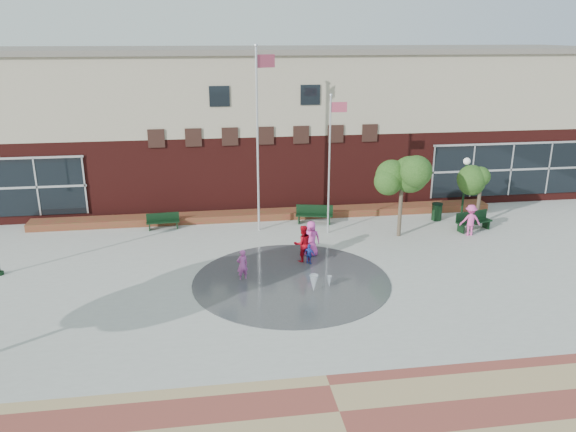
{
  "coord_description": "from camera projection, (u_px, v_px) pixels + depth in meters",
  "views": [
    {
      "loc": [
        -3.35,
        -18.56,
        10.08
      ],
      "look_at": [
        0.0,
        4.0,
        2.6
      ],
      "focal_mm": 35.0,
      "sensor_mm": 36.0,
      "label": 1
    }
  ],
  "objects": [
    {
      "name": "flagpole_left",
      "position": [
        258.0,
        131.0,
        28.38
      ],
      "size": [
        1.06,
        0.48,
        9.58
      ],
      "rotation": [
        0.0,
        0.0,
        0.38
      ],
      "color": "silver",
      "rests_on": "ground"
    },
    {
      "name": "splash_pad",
      "position": [
        291.0,
        281.0,
        23.87
      ],
      "size": [
        8.4,
        8.4,
        0.01
      ],
      "primitive_type": "cylinder",
      "color": "#383A3D",
      "rests_on": "ground"
    },
    {
      "name": "flagpole_right",
      "position": [
        330.0,
        158.0,
        28.34
      ],
      "size": [
        0.89,
        0.15,
        7.25
      ],
      "rotation": [
        0.0,
        0.0,
        -0.06
      ],
      "color": "silver",
      "rests_on": "ground"
    },
    {
      "name": "plaza_concrete",
      "position": [
        288.0,
        272.0,
        24.81
      ],
      "size": [
        46.0,
        18.0,
        0.01
      ],
      "primitive_type": "cube",
      "color": "#A8A8A0",
      "rests_on": "ground"
    },
    {
      "name": "tree_mid",
      "position": [
        403.0,
        171.0,
        28.09
      ],
      "size": [
        2.84,
        2.84,
        4.79
      ],
      "color": "#433629",
      "rests_on": "ground"
    },
    {
      "name": "ground",
      "position": [
        304.0,
        314.0,
        21.06
      ],
      "size": [
        120.0,
        120.0,
        0.0
      ],
      "primitive_type": "plane",
      "color": "#666056",
      "rests_on": "ground"
    },
    {
      "name": "child_splash",
      "position": [
        242.0,
        265.0,
        23.81
      ],
      "size": [
        0.58,
        0.48,
        1.37
      ],
      "primitive_type": "imported",
      "rotation": [
        0.0,
        0.0,
        3.5
      ],
      "color": "#C44DA4",
      "rests_on": "ground"
    },
    {
      "name": "library_building",
      "position": [
        257.0,
        121.0,
        36.04
      ],
      "size": [
        44.4,
        10.4,
        9.2
      ],
      "color": "#481512",
      "rests_on": "ground"
    },
    {
      "name": "lamp_right",
      "position": [
        465.0,
        182.0,
        30.71
      ],
      "size": [
        0.38,
        0.38,
        3.64
      ],
      "color": "black",
      "rests_on": "ground"
    },
    {
      "name": "adult_red",
      "position": [
        303.0,
        244.0,
        25.67
      ],
      "size": [
        0.97,
        0.82,
        1.76
      ],
      "primitive_type": "imported",
      "rotation": [
        0.0,
        0.0,
        3.34
      ],
      "color": "red",
      "rests_on": "ground"
    },
    {
      "name": "water_jet_a",
      "position": [
        314.0,
        292.0,
        22.85
      ],
      "size": [
        0.37,
        0.37,
        0.73
      ],
      "primitive_type": "cone",
      "rotation": [
        3.14,
        0.0,
        0.0
      ],
      "color": "white",
      "rests_on": "ground"
    },
    {
      "name": "bench_left",
      "position": [
        163.0,
        224.0,
        30.09
      ],
      "size": [
        1.76,
        0.6,
        0.87
      ],
      "rotation": [
        0.0,
        0.0,
        0.07
      ],
      "color": "black",
      "rests_on": "ground"
    },
    {
      "name": "flower_bed",
      "position": [
        268.0,
        218.0,
        31.96
      ],
      "size": [
        26.0,
        1.2,
        0.4
      ],
      "primitive_type": "cube",
      "color": "#A61124",
      "rests_on": "ground"
    },
    {
      "name": "person_bench",
      "position": [
        470.0,
        220.0,
        29.03
      ],
      "size": [
        1.12,
        0.7,
        1.66
      ],
      "primitive_type": "imported",
      "rotation": [
        0.0,
        0.0,
        3.06
      ],
      "color": "#E748A3",
      "rests_on": "ground"
    },
    {
      "name": "trash_can",
      "position": [
        437.0,
        212.0,
        31.47
      ],
      "size": [
        0.6,
        0.6,
        0.99
      ],
      "color": "black",
      "rests_on": "ground"
    },
    {
      "name": "child_blue",
      "position": [
        309.0,
        254.0,
        25.45
      ],
      "size": [
        0.6,
        0.54,
        0.98
      ],
      "primitive_type": "imported",
      "rotation": [
        0.0,
        0.0,
        2.47
      ],
      "color": "#253BAA",
      "rests_on": "ground"
    },
    {
      "name": "bench_mid",
      "position": [
        314.0,
        218.0,
        30.96
      ],
      "size": [
        2.11,
        1.01,
        1.02
      ],
      "rotation": [
        0.0,
        0.0,
        -0.23
      ],
      "color": "black",
      "rests_on": "ground"
    },
    {
      "name": "water_jet_b",
      "position": [
        329.0,
        288.0,
        23.24
      ],
      "size": [
        0.22,
        0.22,
        0.5
      ],
      "primitive_type": "cone",
      "rotation": [
        3.14,
        0.0,
        0.0
      ],
      "color": "white",
      "rests_on": "ground"
    },
    {
      "name": "tree_small_right",
      "position": [
        481.0,
        178.0,
        30.03
      ],
      "size": [
        2.13,
        2.13,
        3.64
      ],
      "color": "#433629",
      "rests_on": "ground"
    },
    {
      "name": "adult_pink",
      "position": [
        311.0,
        239.0,
        26.33
      ],
      "size": [
        0.85,
        0.56,
        1.72
      ],
      "primitive_type": "imported",
      "rotation": [
        0.0,
        0.0,
        3.12
      ],
      "color": "#ED48B8",
      "rests_on": "ground"
    },
    {
      "name": "bench_right",
      "position": [
        473.0,
        225.0,
        29.88
      ],
      "size": [
        2.11,
        1.07,
        1.02
      ],
      "rotation": [
        0.0,
        0.0,
        0.26
      ],
      "color": "black",
      "rests_on": "ground"
    }
  ]
}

